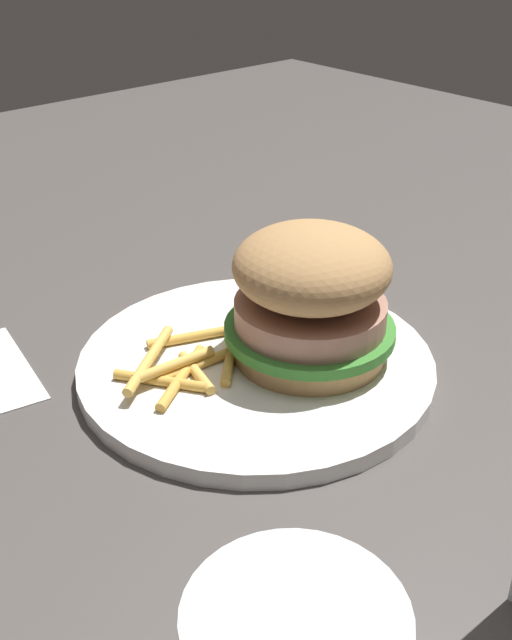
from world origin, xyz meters
name	(u,v)px	position (x,y,z in m)	size (l,w,h in m)	color
ground_plane	(256,395)	(0.00, 0.00, 0.00)	(1.60, 1.60, 0.00)	#47423F
plate	(256,365)	(0.02, 0.02, 0.01)	(0.25, 0.25, 0.01)	white
sandwich	(315,297)	(0.05, 0.00, 0.06)	(0.12, 0.12, 0.09)	tan
fries_pile	(183,364)	(-0.03, 0.04, 0.02)	(0.11, 0.08, 0.01)	#E5B251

